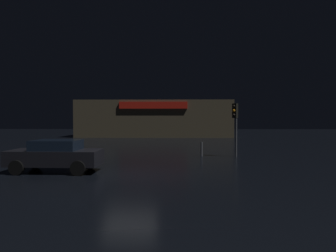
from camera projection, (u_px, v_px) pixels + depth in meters
ground_plane at (130, 175)px, 14.35m from camera, size 120.00×120.00×0.00m
store_building at (155, 119)px, 44.24m from camera, size 21.72×6.43×5.17m
traffic_signal_main at (235, 117)px, 21.06m from camera, size 0.42×0.42×3.68m
car_near at (56, 155)px, 15.22m from camera, size 4.50×2.17×1.59m
bollard_kerb_a at (202, 149)px, 21.57m from camera, size 0.14×0.14×1.00m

